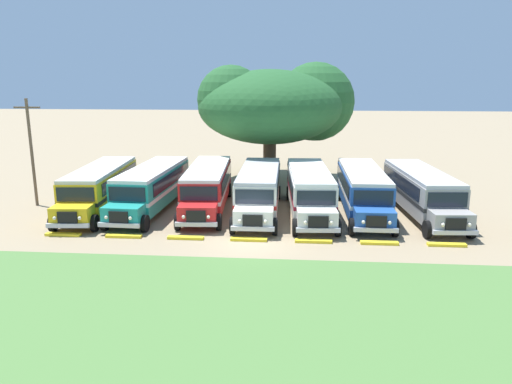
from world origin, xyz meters
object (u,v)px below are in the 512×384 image
at_px(parked_bus_slot_0, 100,186).
at_px(utility_pole, 31,150).
at_px(parked_bus_slot_6, 422,190).
at_px(broad_shade_tree, 275,105).
at_px(parked_bus_slot_1, 152,186).
at_px(parked_bus_slot_2, 207,185).
at_px(parked_bus_slot_3, 259,188).
at_px(parked_bus_slot_5, 363,189).
at_px(parked_bus_slot_4, 309,189).

xyz_separation_m(parked_bus_slot_0, utility_pole, (-4.84, 0.56, 2.34)).
height_order(parked_bus_slot_6, utility_pole, utility_pole).
height_order(parked_bus_slot_0, broad_shade_tree, broad_shade_tree).
bearing_deg(broad_shade_tree, parked_bus_slot_0, -137.11).
bearing_deg(utility_pole, parked_bus_slot_1, -1.72).
bearing_deg(parked_bus_slot_1, parked_bus_slot_6, 92.81).
relative_size(parked_bus_slot_2, broad_shade_tree, 0.84).
bearing_deg(parked_bus_slot_3, broad_shade_tree, 176.12).
height_order(parked_bus_slot_0, parked_bus_slot_5, same).
xyz_separation_m(parked_bus_slot_0, parked_bus_slot_5, (17.46, 0.59, 0.00)).
bearing_deg(parked_bus_slot_2, parked_bus_slot_1, -85.84).
bearing_deg(broad_shade_tree, parked_bus_slot_1, -127.51).
distance_m(parked_bus_slot_3, utility_pole, 15.71).
bearing_deg(parked_bus_slot_4, parked_bus_slot_3, -92.92).
bearing_deg(utility_pole, parked_bus_slot_6, -0.17).
xyz_separation_m(parked_bus_slot_0, parked_bus_slot_1, (3.46, 0.31, 0.00)).
bearing_deg(parked_bus_slot_6, parked_bus_slot_5, -95.81).
bearing_deg(parked_bus_slot_1, parked_bus_slot_5, 93.43).
distance_m(parked_bus_slot_5, utility_pole, 22.42).
height_order(parked_bus_slot_1, broad_shade_tree, broad_shade_tree).
xyz_separation_m(parked_bus_slot_6, utility_pole, (-26.03, 0.08, 2.34)).
relative_size(parked_bus_slot_1, broad_shade_tree, 0.83).
xyz_separation_m(parked_bus_slot_0, parked_bus_slot_2, (7.15, 0.82, 0.00)).
distance_m(parked_bus_slot_3, parked_bus_slot_4, 3.30).
height_order(parked_bus_slot_2, parked_bus_slot_3, same).
distance_m(broad_shade_tree, utility_pole, 19.06).
xyz_separation_m(parked_bus_slot_3, utility_pole, (-15.53, 0.28, 2.34)).
distance_m(parked_bus_slot_2, parked_bus_slot_5, 10.31).
relative_size(parked_bus_slot_0, parked_bus_slot_6, 1.00).
height_order(parked_bus_slot_0, parked_bus_slot_3, same).
bearing_deg(parked_bus_slot_5, parked_bus_slot_6, 88.31).
bearing_deg(parked_bus_slot_4, broad_shade_tree, -168.29).
distance_m(parked_bus_slot_0, parked_bus_slot_3, 10.69).
height_order(parked_bus_slot_2, broad_shade_tree, broad_shade_tree).
bearing_deg(parked_bus_slot_6, parked_bus_slot_4, -92.62).
height_order(parked_bus_slot_1, parked_bus_slot_2, same).
height_order(parked_bus_slot_2, parked_bus_slot_6, same).
xyz_separation_m(parked_bus_slot_1, parked_bus_slot_5, (14.00, 0.29, 0.00)).
xyz_separation_m(parked_bus_slot_4, utility_pole, (-18.83, 0.26, 2.34)).
distance_m(parked_bus_slot_1, parked_bus_slot_3, 7.23).
xyz_separation_m(parked_bus_slot_3, parked_bus_slot_5, (6.77, 0.32, 0.00)).
bearing_deg(parked_bus_slot_4, utility_pole, -94.14).
bearing_deg(parked_bus_slot_3, parked_bus_slot_0, -89.25).
distance_m(parked_bus_slot_1, utility_pole, 8.63).
height_order(parked_bus_slot_3, parked_bus_slot_6, same).
xyz_separation_m(parked_bus_slot_2, parked_bus_slot_6, (14.05, -0.34, 0.00)).
distance_m(parked_bus_slot_2, parked_bus_slot_4, 6.86).
distance_m(parked_bus_slot_0, parked_bus_slot_5, 17.47).
height_order(parked_bus_slot_5, parked_bus_slot_6, same).
height_order(parked_bus_slot_1, parked_bus_slot_6, same).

